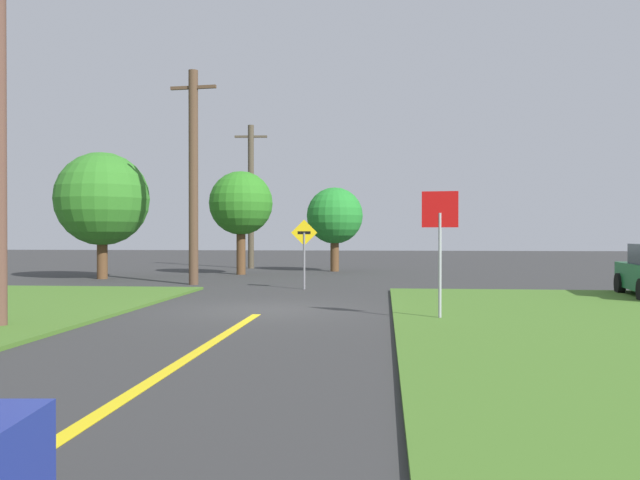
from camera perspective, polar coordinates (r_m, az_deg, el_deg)
name	(u,v)px	position (r m, az deg, el deg)	size (l,w,h in m)	color
ground_plane	(264,310)	(17.08, -4.75, -5.93)	(120.00, 120.00, 0.00)	#333333
lane_stripe_center	(158,377)	(9.40, -13.60, -11.24)	(0.20, 14.00, 0.01)	yellow
stop_sign	(440,229)	(14.97, 10.14, 0.93)	(0.79, 0.15, 2.86)	#9EA0A8
utility_pole_mid	(193,175)	(25.85, -10.69, 5.41)	(1.80, 0.36, 8.08)	brown
utility_pole_far	(251,195)	(37.45, -5.88, 3.81)	(1.80, 0.33, 7.94)	#4D4332
direction_sign	(304,246)	(23.21, -1.35, -0.51)	(0.91, 0.08, 2.41)	slate
oak_tree_left	(241,204)	(31.88, -6.72, 3.08)	(3.00, 3.00, 4.87)	brown
pine_tree_center	(335,216)	(34.29, 1.25, 2.04)	(2.88, 2.88, 4.29)	brown
oak_tree_right	(102,199)	(30.02, -18.00, 3.32)	(3.96, 3.96, 5.39)	brown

